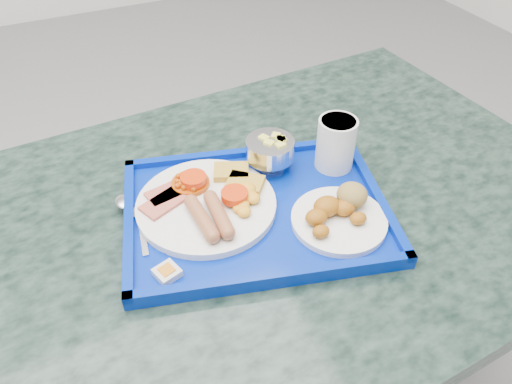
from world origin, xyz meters
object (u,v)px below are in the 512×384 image
Objects in this scene: main_plate at (211,201)px; bread_plate at (339,213)px; juice_cup at (336,142)px; table at (263,275)px; tray at (256,211)px; fruit_bowl at (270,150)px.

bread_plate is (0.19, -0.13, 0.00)m from main_plate.
main_plate is 0.27m from juice_cup.
table is 0.25m from main_plate.
main_plate is at bearing 166.17° from table.
bread_plate is at bearing -35.98° from tray.
table is 0.32m from juice_cup.
main_plate is at bearing 146.47° from bread_plate.
main_plate is at bearing 150.92° from tray.
juice_cup is at bearing 2.46° from main_plate.
fruit_bowl is at bearing 103.07° from bread_plate.
main_plate is 2.41× the size of juice_cup.
bread_plate is at bearing -76.93° from fruit_bowl.
tray is 2.13× the size of main_plate.
tray is 0.13m from fruit_bowl.
table is at bearing -122.72° from fruit_bowl.
bread_plate is (0.12, -0.09, 0.02)m from tray.
table is 13.85× the size of fruit_bowl.
tray is at bearing -29.08° from main_plate.
table is 12.49× the size of juice_cup.
table is at bearing -168.42° from juice_cup.
bread_plate is 0.16m from juice_cup.
tray is 0.21m from juice_cup.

